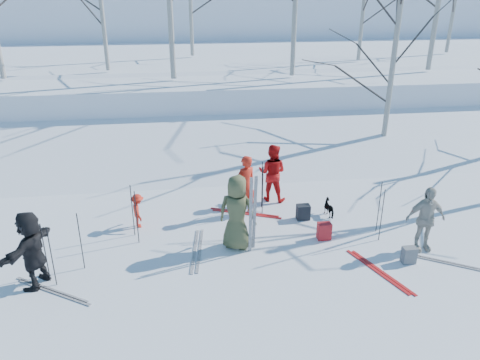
{
  "coord_description": "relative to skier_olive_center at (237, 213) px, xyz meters",
  "views": [
    {
      "loc": [
        -1.39,
        -8.87,
        5.74
      ],
      "look_at": [
        0.0,
        1.5,
        1.3
      ],
      "focal_mm": 35.0,
      "sensor_mm": 36.0,
      "label": 1
    }
  ],
  "objects": [
    {
      "name": "ground",
      "position": [
        0.2,
        -0.56,
        -0.9
      ],
      "size": [
        120.0,
        120.0,
        0.0
      ],
      "primitive_type": "plane",
      "color": "white",
      "rests_on": "ground"
    },
    {
      "name": "snow_ramp",
      "position": [
        0.2,
        6.44,
        -0.75
      ],
      "size": [
        70.0,
        9.49,
        4.12
      ],
      "primitive_type": "cube",
      "rotation": [
        0.3,
        0.0,
        0.0
      ],
      "color": "white",
      "rests_on": "ground"
    },
    {
      "name": "snow_plateau",
      "position": [
        0.2,
        16.44,
        0.1
      ],
      "size": [
        70.0,
        18.0,
        2.2
      ],
      "primitive_type": "cube",
      "color": "white",
      "rests_on": "ground"
    },
    {
      "name": "far_hill",
      "position": [
        0.2,
        37.44,
        1.1
      ],
      "size": [
        90.0,
        30.0,
        6.0
      ],
      "primitive_type": "cube",
      "color": "white",
      "rests_on": "ground"
    },
    {
      "name": "skier_olive_center",
      "position": [
        0.0,
        0.0,
        0.0
      ],
      "size": [
        1.04,
        0.88,
        1.8
      ],
      "primitive_type": "imported",
      "rotation": [
        0.0,
        0.0,
        2.71
      ],
      "color": "#474C2D",
      "rests_on": "ground"
    },
    {
      "name": "skier_red_north",
      "position": [
        0.44,
        1.68,
        -0.08
      ],
      "size": [
        0.71,
        0.62,
        1.64
      ],
      "primitive_type": "imported",
      "rotation": [
        0.0,
        0.0,
        3.6
      ],
      "color": "red",
      "rests_on": "ground"
    },
    {
      "name": "skier_redor_behind",
      "position": [
        1.31,
        2.44,
        -0.07
      ],
      "size": [
        0.99,
        0.9,
        1.65
      ],
      "primitive_type": "imported",
      "rotation": [
        0.0,
        0.0,
        2.72
      ],
      "color": "#BC0E0E",
      "rests_on": "ground"
    },
    {
      "name": "skier_red_seated",
      "position": [
        -2.34,
        1.32,
        -0.45
      ],
      "size": [
        0.44,
        0.63,
        0.89
      ],
      "primitive_type": "imported",
      "rotation": [
        0.0,
        0.0,
        1.78
      ],
      "color": "red",
      "rests_on": "ground"
    },
    {
      "name": "skier_cream_east",
      "position": [
        4.23,
        -0.67,
        -0.11
      ],
      "size": [
        0.93,
        0.41,
        1.57
      ],
      "primitive_type": "imported",
      "rotation": [
        0.0,
        0.0,
        -0.03
      ],
      "color": "beige",
      "rests_on": "ground"
    },
    {
      "name": "skier_grey_west",
      "position": [
        -4.25,
        -0.92,
        -0.07
      ],
      "size": [
        1.02,
        1.61,
        1.66
      ],
      "primitive_type": "imported",
      "rotation": [
        0.0,
        0.0,
        4.34
      ],
      "color": "black",
      "rests_on": "ground"
    },
    {
      "name": "dog",
      "position": [
        2.65,
        1.26,
        -0.68
      ],
      "size": [
        0.36,
        0.57,
        0.44
      ],
      "primitive_type": "imported",
      "rotation": [
        0.0,
        0.0,
        3.38
      ],
      "color": "black",
      "rests_on": "ground"
    },
    {
      "name": "upright_ski_left",
      "position": [
        0.27,
        -0.3,
        0.05
      ],
      "size": [
        0.07,
        0.15,
        1.9
      ],
      "primitive_type": "cube",
      "rotation": [
        0.07,
        0.0,
        0.01
      ],
      "color": "silver",
      "rests_on": "ground"
    },
    {
      "name": "upright_ski_right",
      "position": [
        0.38,
        -0.18,
        0.05
      ],
      "size": [
        0.09,
        0.23,
        1.89
      ],
      "primitive_type": "cube",
      "rotation": [
        0.1,
        0.0,
        0.09
      ],
      "color": "silver",
      "rests_on": "ground"
    },
    {
      "name": "ski_pair_a",
      "position": [
        -3.91,
        -1.22,
        -0.89
      ],
      "size": [
        1.94,
        2.08,
        0.02
      ],
      "primitive_type": null,
      "rotation": [
        0.0,
        0.0,
        0.99
      ],
      "color": "silver",
      "rests_on": "ground"
    },
    {
      "name": "ski_pair_b",
      "position": [
        0.44,
        1.67,
        -0.89
      ],
      "size": [
        1.57,
        2.04,
        0.02
      ],
      "primitive_type": null,
      "rotation": [
        0.0,
        0.0,
        1.17
      ],
      "color": "red",
      "rests_on": "ground"
    },
    {
      "name": "ski_pair_c",
      "position": [
        2.9,
        -1.44,
        -0.89
      ],
      "size": [
        1.44,
        2.03,
        0.02
      ],
      "primitive_type": null,
      "rotation": [
        0.0,
        0.0,
        0.36
      ],
      "color": "red",
      "rests_on": "ground"
    },
    {
      "name": "ski_pair_d",
      "position": [
        -0.94,
        -0.05,
        -0.89
      ],
      "size": [
        0.65,
        1.95,
        0.02
      ],
      "primitive_type": null,
      "rotation": [
        0.0,
        0.0,
        -0.12
      ],
      "color": "silver",
      "rests_on": "ground"
    },
    {
      "name": "ski_pair_e",
      "position": [
        4.72,
        -1.43,
        -0.89
      ],
      "size": [
        1.92,
        2.08,
        0.02
      ],
      "primitive_type": null,
      "rotation": [
        0.0,
        0.0,
        1.0
      ],
      "color": "silver",
      "rests_on": "ground"
    },
    {
      "name": "ski_pole_a",
      "position": [
        0.94,
        1.99,
        -0.23
      ],
      "size": [
        0.02,
        0.02,
        1.34
      ],
      "primitive_type": "cylinder",
      "color": "black",
      "rests_on": "ground"
    },
    {
      "name": "ski_pole_b",
      "position": [
        -3.87,
        -1.0,
        -0.23
      ],
      "size": [
        0.02,
        0.02,
        1.34
      ],
      "primitive_type": "cylinder",
      "color": "black",
      "rests_on": "ground"
    },
    {
      "name": "ski_pole_c",
      "position": [
        -2.3,
        0.51,
        -0.23
      ],
      "size": [
        0.02,
        0.02,
        1.34
      ],
      "primitive_type": "cylinder",
      "color": "black",
      "rests_on": "ground"
    },
    {
      "name": "ski_pole_d",
      "position": [
        3.54,
        0.28,
        -0.23
      ],
      "size": [
        0.02,
        0.02,
        1.34
      ],
      "primitive_type": "cylinder",
      "color": "black",
      "rests_on": "ground"
    },
    {
      "name": "ski_pole_e",
      "position": [
        0.89,
        1.63,
        -0.23
      ],
      "size": [
        0.02,
        0.02,
        1.34
      ],
      "primitive_type": "cylinder",
      "color": "black",
      "rests_on": "ground"
    },
    {
      "name": "ski_pole_f",
      "position": [
        3.43,
        -0.15,
        -0.23
      ],
      "size": [
        0.02,
        0.02,
        1.34
      ],
      "primitive_type": "cylinder",
      "color": "black",
      "rests_on": "ground"
    },
    {
      "name": "ski_pole_g",
      "position": [
        -2.43,
        0.88,
        -0.23
      ],
      "size": [
        0.02,
        0.02,
        1.34
      ],
      "primitive_type": "cylinder",
      "color": "black",
      "rests_on": "ground"
    },
    {
      "name": "ski_pole_h",
      "position": [
        -3.41,
        -0.45,
        -0.23
      ],
      "size": [
        0.02,
        0.02,
        1.34
      ],
      "primitive_type": "cylinder",
      "color": "black",
      "rests_on": "ground"
    },
    {
      "name": "ski_pole_i",
      "position": [
        -4.04,
        -0.82,
        -0.23
      ],
      "size": [
        0.02,
        0.02,
        1.34
      ],
      "primitive_type": "cylinder",
      "color": "black",
      "rests_on": "ground"
    },
    {
      "name": "backpack_red",
      "position": [
        2.13,
        0.08,
        -0.69
      ],
      "size": [
        0.32,
        0.22,
        0.42
      ],
      "primitive_type": "cube",
      "color": "red",
      "rests_on": "ground"
    },
    {
      "name": "backpack_grey",
      "position": [
        3.68,
        -1.17,
        -0.71
      ],
      "size": [
        0.3,
        0.2,
        0.38
      ],
      "primitive_type": "cube",
      "color": "slate",
      "rests_on": "ground"
    },
    {
      "name": "backpack_dark",
      "position": [
        1.89,
        1.16,
        -0.7
      ],
      "size": [
        0.34,
        0.24,
        0.4
      ],
      "primitive_type": "cube",
      "color": "black",
      "rests_on": "ground"
    },
    {
      "name": "birch_plateau_a",
      "position": [
        7.72,
        13.11,
        3.7
      ],
      "size": [
        3.95,
        3.95,
        4.79
      ],
      "primitive_type": null,
      "color": "silver",
      "rests_on": "snow_plateau"
    },
    {
      "name": "birch_plateau_e",
      "position": [
        -4.14,
        11.75,
        3.88
      ],
      "size": [
        4.21,
        4.21,
        5.16
      ],
      "primitive_type": null,
      "color": "silver",
      "rests_on": "snow_plateau"
    },
    {
      "name": "birch_edge_e",
      "position": [
        6.07,
        5.79,
        1.75
      ],
      "size": [
        4.3,
        4.3,
        5.29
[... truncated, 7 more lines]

